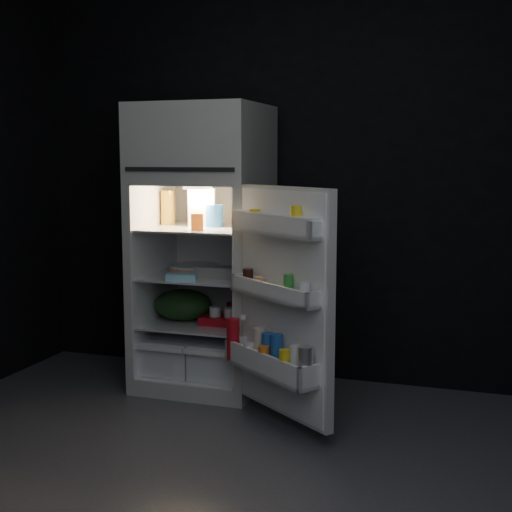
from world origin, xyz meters
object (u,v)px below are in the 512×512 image
(milk_jug, at_px, (202,207))
(yogurt_tray, at_px, (224,321))
(fridge_door, at_px, (280,306))
(refrigerator, at_px, (205,238))
(egg_carton, at_px, (220,272))

(milk_jug, height_order, yogurt_tray, milk_jug)
(fridge_door, bearing_deg, refrigerator, 138.34)
(fridge_door, height_order, yogurt_tray, fridge_door)
(refrigerator, height_order, yogurt_tray, refrigerator)
(fridge_door, relative_size, milk_jug, 5.08)
(refrigerator, distance_m, milk_jug, 0.20)
(egg_carton, xyz_separation_m, yogurt_tray, (0.01, 0.04, -0.31))
(refrigerator, xyz_separation_m, fridge_door, (0.68, -0.61, -0.27))
(yogurt_tray, bearing_deg, fridge_door, -44.62)
(fridge_door, relative_size, egg_carton, 3.90)
(yogurt_tray, bearing_deg, refrigerator, 149.61)
(egg_carton, height_order, yogurt_tray, egg_carton)
(egg_carton, distance_m, yogurt_tray, 0.31)
(milk_jug, xyz_separation_m, egg_carton, (0.19, -0.18, -0.38))
(milk_jug, height_order, egg_carton, milk_jug)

